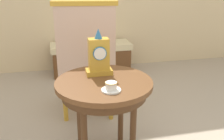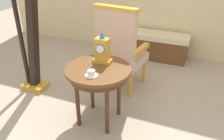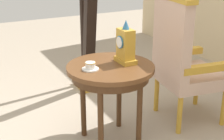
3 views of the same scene
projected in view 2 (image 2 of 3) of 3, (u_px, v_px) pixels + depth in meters
The scene contains 7 objects.
ground_plane at pixel (103, 123), 2.59m from camera, with size 10.00×10.00×0.00m, color tan.
side_table at pixel (98, 75), 2.39m from camera, with size 0.68×0.68×0.65m.
teacup_left at pixel (91, 74), 2.20m from camera, with size 0.13×0.13×0.06m.
mantel_clock at pixel (102, 51), 2.41m from camera, with size 0.19×0.11×0.34m.
armchair at pixel (120, 48), 2.98m from camera, with size 0.61×0.60×1.14m.
harp at pixel (30, 42), 2.92m from camera, with size 0.40×0.24×1.70m.
window_bench at pixel (155, 45), 4.05m from camera, with size 1.13×0.40×0.44m.
Camera 2 is at (0.86, -1.83, 1.73)m, focal length 37.62 mm.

